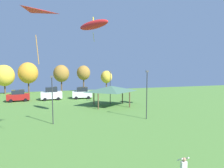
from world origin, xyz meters
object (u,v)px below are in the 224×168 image
object	(u,v)px
park_pavilion	(111,89)
light_post_0	(110,85)
parked_car_second_from_left	(51,94)
parked_car_third_from_left	(82,93)
parked_car_leftmost	(18,96)
kite_flying_7	(31,25)
kite_flying_1	(93,25)
light_post_1	(52,97)
treeline_tree_5	(106,77)
treeline_tree_1	(4,76)
light_post_2	(147,92)
treeline_tree_4	(84,73)
treeline_tree_2	(28,73)
treeline_tree_3	(61,74)

from	to	relation	value
park_pavilion	light_post_0	distance (m)	2.03
parked_car_second_from_left	parked_car_third_from_left	xyz separation A→B (m)	(6.34, -0.08, -0.09)
parked_car_third_from_left	parked_car_leftmost	bearing A→B (deg)	-176.44
kite_flying_7	park_pavilion	distance (m)	19.59
kite_flying_1	light_post_1	size ratio (longest dim) A/B	0.77
light_post_0	treeline_tree_5	bearing A→B (deg)	77.70
treeline_tree_1	parked_car_third_from_left	bearing A→B (deg)	-35.02
park_pavilion	light_post_2	distance (m)	9.75
park_pavilion	light_post_2	xyz separation A→B (m)	(2.29, -9.46, 0.59)
treeline_tree_1	light_post_0	bearing A→B (deg)	-41.80
light_post_2	treeline_tree_1	xyz separation A→B (m)	(-23.99, 31.14, 0.92)
parked_car_leftmost	treeline_tree_4	bearing A→B (deg)	32.31
treeline_tree_4	kite_flying_7	bearing A→B (deg)	-104.83
kite_flying_1	treeline_tree_1	bearing A→B (deg)	120.11
parked_car_leftmost	light_post_2	xyz separation A→B (m)	(18.91, -18.92, 2.54)
parked_car_leftmost	light_post_2	world-z (taller)	light_post_2
park_pavilion	treeline_tree_1	xyz separation A→B (m)	(-21.70, 21.68, 1.51)
kite_flying_1	kite_flying_7	size ratio (longest dim) A/B	1.25
kite_flying_7	treeline_tree_1	size ratio (longest dim) A/B	0.51
kite_flying_7	treeline_tree_2	bearing A→B (deg)	97.70
kite_flying_1	parked_car_leftmost	xyz separation A→B (m)	(-12.09, 17.37, -11.19)
parked_car_third_from_left	treeline_tree_4	bearing A→B (deg)	85.25
kite_flying_7	parked_car_leftmost	xyz separation A→B (m)	(-5.33, 23.46, -9.72)
light_post_1	treeline_tree_1	world-z (taller)	treeline_tree_1
parked_car_second_from_left	park_pavilion	size ratio (longest dim) A/B	0.61
light_post_1	light_post_2	bearing A→B (deg)	-4.65
light_post_2	treeline_tree_3	bearing A→B (deg)	107.51
light_post_0	parked_car_leftmost	bearing A→B (deg)	156.17
park_pavilion	treeline_tree_5	size ratio (longest dim) A/B	1.27
treeline_tree_4	light_post_1	bearing A→B (deg)	-104.76
parked_car_leftmost	park_pavilion	size ratio (longest dim) A/B	0.62
treeline_tree_1	treeline_tree_4	bearing A→B (deg)	-1.31
park_pavilion	parked_car_second_from_left	bearing A→B (deg)	137.80
light_post_2	treeline_tree_2	size ratio (longest dim) A/B	0.83
light_post_1	treeline_tree_4	size ratio (longest dim) A/B	0.84
light_post_2	treeline_tree_5	world-z (taller)	light_post_2
parked_car_third_from_left	light_post_0	distance (m)	8.74
kite_flying_7	treeline_tree_1	xyz separation A→B (m)	(-10.40, 35.68, -6.26)
treeline_tree_3	parked_car_third_from_left	bearing A→B (deg)	-73.77
parked_car_leftmost	treeline_tree_4	size ratio (longest dim) A/B	0.62
treeline_tree_2	parked_car_third_from_left	bearing A→B (deg)	-46.76
kite_flying_1	parked_car_third_from_left	xyz separation A→B (m)	(0.60, 17.15, -11.12)
light_post_0	light_post_1	world-z (taller)	light_post_0
parked_car_leftmost	parked_car_second_from_left	distance (m)	6.35
light_post_0	treeline_tree_4	world-z (taller)	treeline_tree_4
kite_flying_1	park_pavilion	distance (m)	12.98
parked_car_leftmost	light_post_0	world-z (taller)	light_post_0
light_post_1	treeline_tree_5	distance (m)	34.36
parked_car_leftmost	treeline_tree_1	distance (m)	13.68
kite_flying_7	parked_car_second_from_left	bearing A→B (deg)	87.50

